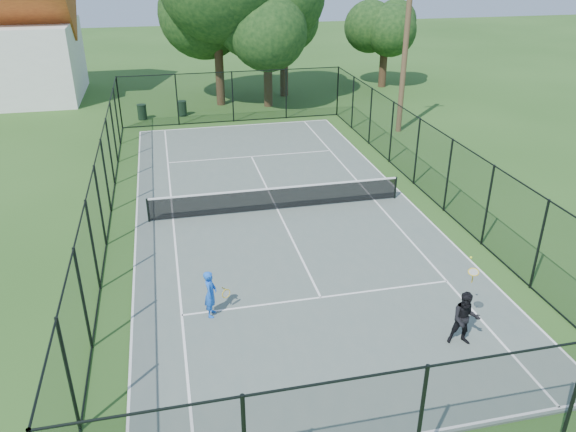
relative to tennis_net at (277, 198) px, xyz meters
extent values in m
plane|color=#274D1A|center=(0.00, 0.00, -0.58)|extent=(120.00, 120.00, 0.00)
cube|color=#54635C|center=(0.00, 0.00, -0.55)|extent=(11.00, 24.00, 0.06)
cylinder|color=black|center=(-5.00, 0.00, -0.04)|extent=(0.08, 0.08, 0.95)
cylinder|color=black|center=(5.00, 0.00, -0.04)|extent=(0.08, 0.08, 0.95)
cube|color=black|center=(0.00, 0.00, -0.04)|extent=(10.00, 0.03, 0.88)
cube|color=white|center=(0.00, 0.00, 0.40)|extent=(10.00, 0.05, 0.06)
cylinder|color=#332114|center=(-0.27, 17.20, 1.61)|extent=(0.56, 0.56, 4.37)
sphere|color=black|center=(-0.27, 17.20, 5.76)|extent=(7.88, 7.88, 7.88)
cylinder|color=#332114|center=(2.74, 16.13, 1.19)|extent=(0.56, 0.56, 3.54)
sphere|color=black|center=(2.74, 16.13, 4.55)|extent=(6.34, 6.34, 6.34)
cylinder|color=#332114|center=(4.37, 18.72, 1.40)|extent=(0.56, 0.56, 3.96)
sphere|color=black|center=(4.37, 18.72, 4.95)|extent=(6.28, 6.28, 6.28)
cylinder|color=#332114|center=(12.15, 19.85, 0.65)|extent=(0.56, 0.56, 2.45)
sphere|color=black|center=(12.15, 19.85, 2.95)|extent=(4.29, 4.29, 4.29)
cylinder|color=black|center=(-5.36, 14.68, -0.14)|extent=(0.54, 0.54, 0.87)
cylinder|color=black|center=(-5.36, 14.68, 0.32)|extent=(0.58, 0.58, 0.05)
cylinder|color=black|center=(-2.93, 15.00, -0.14)|extent=(0.54, 0.54, 0.88)
cylinder|color=black|center=(-2.93, 15.00, 0.32)|extent=(0.58, 0.58, 0.05)
cylinder|color=#4C3823|center=(8.94, 9.00, 3.74)|extent=(0.30, 0.30, 8.63)
imported|color=blue|center=(-3.27, -6.55, 0.19)|extent=(0.46, 0.59, 1.42)
torus|color=gold|center=(-2.82, -6.40, 0.03)|extent=(0.27, 0.18, 0.29)
cylinder|color=silver|center=(-2.82, -6.40, 0.03)|extent=(0.23, 0.15, 0.25)
imported|color=black|center=(3.06, -9.27, 0.26)|extent=(0.90, 0.79, 1.55)
torus|color=gold|center=(3.31, -8.92, 1.43)|extent=(0.30, 0.28, 0.14)
cylinder|color=silver|center=(3.31, -8.92, 1.43)|extent=(0.26, 0.24, 0.11)
sphere|color=#CCE526|center=(3.40, -8.57, 1.65)|extent=(0.07, 0.07, 0.07)
camera|label=1|loc=(-4.05, -19.91, 8.97)|focal=35.00mm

